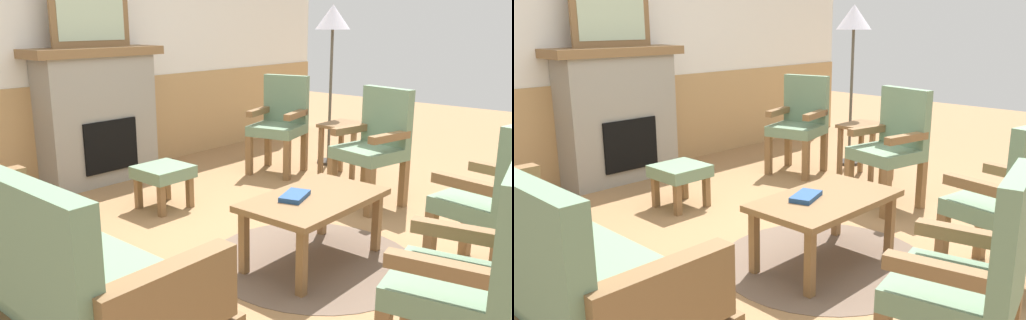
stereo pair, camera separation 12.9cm
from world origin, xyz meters
The scene contains 15 objects.
ground_plane centered at (0.00, 0.00, 0.00)m, with size 14.00×14.00×0.00m, color #997047.
wall_back centered at (0.00, 2.60, 1.31)m, with size 7.20×0.14×2.70m.
fireplace centered at (0.00, 2.35, 0.65)m, with size 1.30×0.44×1.28m.
framed_picture centered at (0.00, 2.35, 1.56)m, with size 0.80×0.04×0.56m.
couch centered at (-1.75, 0.11, 0.40)m, with size 0.70×1.80×0.98m.
coffee_table centered at (-0.13, -0.26, 0.39)m, with size 0.96×0.56×0.44m.
round_rug centered at (-0.13, -0.26, 0.00)m, with size 1.36×1.36×0.01m, color brown.
book_on_table centered at (-0.24, -0.18, 0.46)m, with size 0.24×0.13×0.03m, color navy.
footstool centered at (-0.10, 1.28, 0.28)m, with size 0.40×0.40×0.36m.
armchair_near_fireplace centered at (1.15, 0.04, 0.54)m, with size 0.57×0.57×0.98m.
armchair_by_window_left centered at (1.43, 1.28, 0.54)m, with size 0.58×0.58×0.98m.
armchair_front_left centered at (0.36, -1.20, 0.54)m, with size 0.55×0.55×0.98m.
armchair_front_center centered at (-0.75, -1.46, 0.54)m, with size 0.57×0.57×0.98m.
side_table centered at (1.64, 0.61, 0.43)m, with size 0.44×0.44×0.55m.
floor_lamp_by_chairs centered at (2.03, 1.08, 1.45)m, with size 0.36×0.36×1.68m.
Camera 2 is at (-2.71, -2.21, 1.51)m, focal length 37.88 mm.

